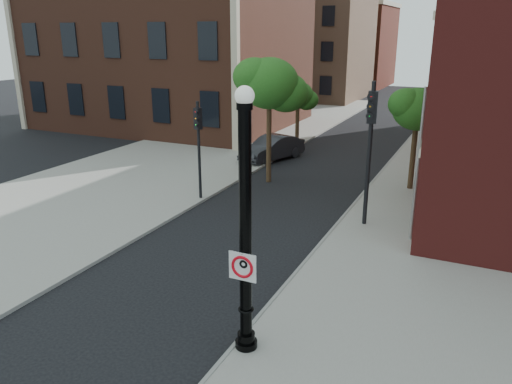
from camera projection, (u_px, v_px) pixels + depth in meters
The scene contains 16 objects.
ground at pixel (179, 313), 13.13m from camera, with size 120.00×120.00×0.00m, color black.
sidewalk_right at pixel (453, 221), 19.32m from camera, with size 8.00×60.00×0.12m, color gray.
sidewalk_left at pixel (216, 145), 32.25m from camera, with size 10.00×50.00×0.12m, color gray.
curb_edge at pixel (352, 206), 20.90m from camera, with size 0.10×60.00×0.14m, color gray.
victorian_building at pixel (171, 8), 37.54m from camera, with size 18.60×14.60×17.95m.
bg_building_tan_a at pixel (309, 41), 54.03m from camera, with size 12.00×12.00×12.00m, color #91694F.
bg_building_red at pixel (343, 47), 66.41m from camera, with size 12.00×12.00×10.00m, color maroon.
lamppost at pixel (246, 240), 10.73m from camera, with size 0.51×0.51×6.07m.
no_parking_sign at pixel (243, 267), 10.76m from camera, with size 0.65×0.07×0.65m.
parked_car at pixel (272, 148), 28.52m from camera, with size 1.47×4.22×1.39m, color #2A2A2E.
traffic_signal_left at pixel (198, 135), 20.98m from camera, with size 0.33×0.38×4.32m.
traffic_signal_right at pixel (370, 131), 17.82m from camera, with size 0.39×0.47×5.42m.
utility_pole at pixel (418, 168), 16.73m from camera, with size 0.11×0.11×5.39m, color #999999.
street_tree_a at pixel (270, 85), 23.16m from camera, with size 3.30×2.98×5.94m.
street_tree_b at pixel (299, 96), 30.86m from camera, with size 2.28×2.06×4.11m.
street_tree_c at pixel (418, 110), 22.08m from camera, with size 2.62×2.37×4.72m.
Camera 1 is at (6.71, -9.56, 7.09)m, focal length 35.00 mm.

